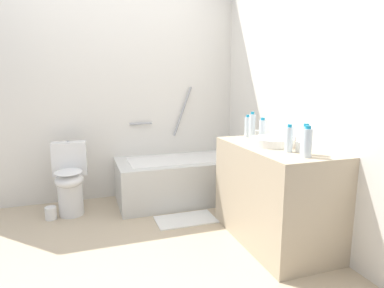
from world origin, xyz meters
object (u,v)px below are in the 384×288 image
water_bottle_3 (252,126)px  water_bottle_2 (289,139)px  sink_faucet (294,141)px  water_bottle_4 (248,127)px  water_bottle_5 (262,130)px  drinking_glass_0 (257,134)px  bath_mat (186,219)px  drinking_glass_1 (300,147)px  water_bottle_1 (306,140)px  bathtub (182,178)px  toilet_paper_roll (51,213)px  water_bottle_0 (307,143)px  sink_basin (273,142)px  toilet (70,180)px

water_bottle_3 → water_bottle_2: bearing=-90.7°
sink_faucet → water_bottle_2: bearing=-131.8°
sink_faucet → water_bottle_4: water_bottle_4 is taller
water_bottle_5 → drinking_glass_0: size_ratio=2.72×
water_bottle_4 → bath_mat: 1.10m
drinking_glass_0 → drinking_glass_1: (-0.01, -0.65, 0.00)m
drinking_glass_0 → bath_mat: bearing=158.4°
water_bottle_1 → water_bottle_3: bearing=94.1°
bathtub → water_bottle_2: (0.40, -1.44, 0.67)m
water_bottle_3 → water_bottle_4: water_bottle_3 is taller
bathtub → drinking_glass_0: bathtub is taller
water_bottle_5 → toilet_paper_roll: size_ratio=1.60×
water_bottle_2 → drinking_glass_0: water_bottle_2 is taller
toilet_paper_roll → water_bottle_0: bearing=-39.6°
drinking_glass_0 → sink_basin: bearing=-99.6°
toilet → water_bottle_2: 2.23m
water_bottle_0 → water_bottle_3: 0.78m
water_bottle_3 → drinking_glass_0: 0.12m
drinking_glass_0 → drinking_glass_1: 0.65m
water_bottle_2 → drinking_glass_1: size_ratio=2.70×
toilet → drinking_glass_1: (1.70, -1.45, 0.51)m
water_bottle_5 → water_bottle_2: bearing=-97.9°
sink_faucet → drinking_glass_0: bearing=112.1°
bath_mat → toilet_paper_roll: toilet_paper_roll is taller
sink_basin → water_bottle_2: water_bottle_2 is taller
sink_faucet → bath_mat: (-0.78, 0.61, -0.86)m
water_bottle_2 → drinking_glass_0: size_ratio=2.78×
toilet → drinking_glass_0: 1.96m
water_bottle_3 → water_bottle_5: (0.06, -0.08, -0.02)m
toilet → drinking_glass_1: bearing=52.5°
sink_faucet → toilet: bearing=147.9°
toilet → sink_basin: sink_basin is taller
sink_basin → sink_faucet: bearing=0.0°
sink_basin → water_bottle_1: size_ratio=1.57×
water_bottle_0 → bath_mat: 1.52m
water_bottle_2 → toilet_paper_roll: 2.41m
toilet → sink_faucet: 2.24m
water_bottle_1 → water_bottle_2: bearing=115.6°
water_bottle_0 → bath_mat: (-0.56, 1.06, -0.94)m
sink_faucet → drinking_glass_1: (-0.16, -0.29, 0.01)m
sink_basin → water_bottle_2: 0.27m
water_bottle_0 → water_bottle_2: bearing=93.5°
water_bottle_2 → water_bottle_4: (0.03, 0.71, 0.00)m
bathtub → water_bottle_2: 1.64m
sink_basin → water_bottle_4: bearing=89.5°
sink_basin → toilet_paper_roll: bearing=150.0°
sink_faucet → bath_mat: bearing=141.9°
water_bottle_0 → water_bottle_2: water_bottle_0 is taller
bath_mat → water_bottle_5: bearing=-30.6°
water_bottle_4 → drinking_glass_0: (0.06, -0.09, -0.06)m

